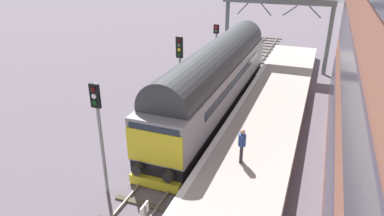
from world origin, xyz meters
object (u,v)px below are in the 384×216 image
object	(u,v)px
signal_post_mid	(180,66)
signal_post_far	(216,46)
diesel_locomotive	(216,76)
waiting_passenger	(242,143)
signal_post_near	(99,127)

from	to	relation	value
signal_post_mid	signal_post_far	distance (m)	7.44
diesel_locomotive	signal_post_far	bearing A→B (deg)	107.79
diesel_locomotive	waiting_passenger	bearing A→B (deg)	-64.17
diesel_locomotive	signal_post_mid	world-z (taller)	signal_post_mid
diesel_locomotive	waiting_passenger	world-z (taller)	diesel_locomotive
signal_post_near	signal_post_mid	distance (m)	8.40
signal_post_mid	waiting_passenger	size ratio (longest dim) A/B	3.15
diesel_locomotive	signal_post_near	bearing A→B (deg)	-100.73
diesel_locomotive	signal_post_mid	distance (m)	2.59
signal_post_far	waiting_passenger	distance (m)	13.94
signal_post_mid	waiting_passenger	bearing A→B (deg)	-45.96
signal_post_near	signal_post_far	xyz separation A→B (m)	(0.00, 15.82, -0.36)
signal_post_mid	waiting_passenger	world-z (taller)	signal_post_mid
waiting_passenger	diesel_locomotive	bearing A→B (deg)	20.26
signal_post_near	waiting_passenger	bearing A→B (deg)	29.13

